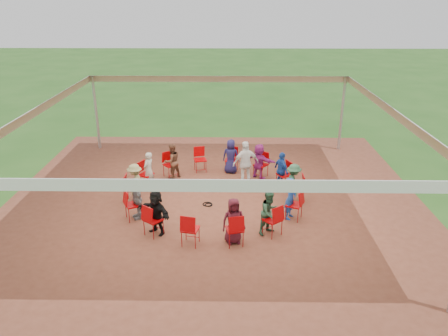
{
  "coord_description": "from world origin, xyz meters",
  "views": [
    {
      "loc": [
        0.48,
        -12.26,
        6.1
      ],
      "look_at": [
        0.29,
        0.3,
        1.02
      ],
      "focal_mm": 35.0,
      "sensor_mm": 36.0,
      "label": 1
    }
  ],
  "objects_px": {
    "person_seated_2": "(259,161)",
    "person_seated_6": "(135,183)",
    "person_seated_0": "(293,183)",
    "person_seated_10": "(270,212)",
    "chair_1": "(284,175)",
    "chair_11": "(235,229)",
    "chair_6": "(146,175)",
    "chair_2": "(261,165)",
    "chair_13": "(294,205)",
    "chair_3": "(232,160)",
    "person_seated_5": "(149,170)",
    "person_seated_7": "(137,198)",
    "chair_0": "(297,189)",
    "chair_7": "(132,189)",
    "standing_person": "(246,163)",
    "laptop": "(288,184)",
    "chair_10": "(190,229)",
    "person_seated_9": "(234,221)",
    "chair_8": "(133,205)",
    "chair_5": "(170,165)",
    "person_seated_4": "(172,161)",
    "cable_coil": "(208,204)",
    "person_seated_8": "(156,212)",
    "chair_12": "(273,220)",
    "person_seated_3": "(231,156)",
    "person_seated_1": "(281,170)",
    "chair_4": "(200,160)",
    "chair_9": "(153,220)"
  },
  "relations": [
    {
      "from": "chair_6",
      "to": "chair_1",
      "type": "bearing_deg",
      "value": 115.71
    },
    {
      "from": "chair_6",
      "to": "person_seated_0",
      "type": "xyz_separation_m",
      "value": [
        4.75,
        -1.04,
        0.18
      ]
    },
    {
      "from": "chair_4",
      "to": "chair_5",
      "type": "height_order",
      "value": "same"
    },
    {
      "from": "chair_7",
      "to": "person_seated_0",
      "type": "height_order",
      "value": "person_seated_0"
    },
    {
      "from": "chair_13",
      "to": "person_seated_1",
      "type": "height_order",
      "value": "person_seated_1"
    },
    {
      "from": "chair_3",
      "to": "person_seated_5",
      "type": "xyz_separation_m",
      "value": [
        -2.74,
        -1.48,
        0.18
      ]
    },
    {
      "from": "chair_0",
      "to": "person_seated_4",
      "type": "height_order",
      "value": "person_seated_4"
    },
    {
      "from": "chair_6",
      "to": "person_seated_0",
      "type": "height_order",
      "value": "person_seated_0"
    },
    {
      "from": "person_seated_2",
      "to": "cable_coil",
      "type": "bearing_deg",
      "value": 89.71
    },
    {
      "from": "chair_13",
      "to": "cable_coil",
      "type": "height_order",
      "value": "chair_13"
    },
    {
      "from": "person_seated_0",
      "to": "laptop",
      "type": "bearing_deg",
      "value": 90.0
    },
    {
      "from": "chair_13",
      "to": "laptop",
      "type": "height_order",
      "value": "chair_13"
    },
    {
      "from": "chair_0",
      "to": "person_seated_2",
      "type": "bearing_deg",
      "value": 28.57
    },
    {
      "from": "chair_4",
      "to": "laptop",
      "type": "height_order",
      "value": "chair_4"
    },
    {
      "from": "person_seated_4",
      "to": "cable_coil",
      "type": "relative_size",
      "value": 4.01
    },
    {
      "from": "chair_1",
      "to": "chair_11",
      "type": "bearing_deg",
      "value": 128.57
    },
    {
      "from": "chair_7",
      "to": "standing_person",
      "type": "distance_m",
      "value": 3.83
    },
    {
      "from": "chair_9",
      "to": "person_seated_7",
      "type": "xyz_separation_m",
      "value": [
        -0.61,
        0.93,
        0.18
      ]
    },
    {
      "from": "chair_2",
      "to": "chair_13",
      "type": "xyz_separation_m",
      "value": [
        0.76,
        -3.1,
        0.0
      ]
    },
    {
      "from": "chair_8",
      "to": "person_seated_3",
      "type": "xyz_separation_m",
      "value": [
        2.79,
        3.52,
        0.18
      ]
    },
    {
      "from": "chair_5",
      "to": "laptop",
      "type": "relative_size",
      "value": 2.97
    },
    {
      "from": "chair_3",
      "to": "person_seated_0",
      "type": "relative_size",
      "value": 0.72
    },
    {
      "from": "chair_0",
      "to": "person_seated_2",
      "type": "relative_size",
      "value": 0.72
    },
    {
      "from": "chair_4",
      "to": "person_seated_8",
      "type": "xyz_separation_m",
      "value": [
        -0.88,
        -4.41,
        0.18
      ]
    },
    {
      "from": "person_seated_9",
      "to": "chair_8",
      "type": "bearing_deg",
      "value": 143.16
    },
    {
      "from": "person_seated_8",
      "to": "cable_coil",
      "type": "height_order",
      "value": "person_seated_8"
    },
    {
      "from": "person_seated_4",
      "to": "person_seated_7",
      "type": "xyz_separation_m",
      "value": [
        -0.63,
        -2.97,
        0.0
      ]
    },
    {
      "from": "chair_5",
      "to": "person_seated_8",
      "type": "bearing_deg",
      "value": 52.53
    },
    {
      "from": "person_seated_9",
      "to": "cable_coil",
      "type": "relative_size",
      "value": 4.01
    },
    {
      "from": "chair_4",
      "to": "chair_5",
      "type": "bearing_deg",
      "value": 12.86
    },
    {
      "from": "chair_5",
      "to": "person_seated_7",
      "type": "bearing_deg",
      "value": 40.3
    },
    {
      "from": "person_seated_6",
      "to": "standing_person",
      "type": "bearing_deg",
      "value": 110.84
    },
    {
      "from": "person_seated_0",
      "to": "person_seated_10",
      "type": "distance_m",
      "value": 2.11
    },
    {
      "from": "chair_0",
      "to": "person_seated_1",
      "type": "height_order",
      "value": "person_seated_1"
    },
    {
      "from": "person_seated_9",
      "to": "standing_person",
      "type": "relative_size",
      "value": 0.81
    },
    {
      "from": "chair_1",
      "to": "chair_6",
      "type": "relative_size",
      "value": 1.0
    },
    {
      "from": "chair_0",
      "to": "chair_12",
      "type": "xyz_separation_m",
      "value": [
        -0.93,
        -2.01,
        0.0
      ]
    },
    {
      "from": "person_seated_0",
      "to": "person_seated_1",
      "type": "xyz_separation_m",
      "value": [
        -0.26,
        1.05,
        0.0
      ]
    },
    {
      "from": "chair_12",
      "to": "cable_coil",
      "type": "height_order",
      "value": "chair_12"
    },
    {
      "from": "chair_4",
      "to": "person_seated_8",
      "type": "relative_size",
      "value": 0.72
    },
    {
      "from": "person_seated_3",
      "to": "person_seated_7",
      "type": "height_order",
      "value": "same"
    },
    {
      "from": "person_seated_4",
      "to": "person_seated_6",
      "type": "height_order",
      "value": "same"
    },
    {
      "from": "person_seated_9",
      "to": "chair_12",
      "type": "bearing_deg",
      "value": 6.84
    },
    {
      "from": "chair_0",
      "to": "person_seated_8",
      "type": "height_order",
      "value": "person_seated_8"
    },
    {
      "from": "chair_7",
      "to": "chair_10",
      "type": "xyz_separation_m",
      "value": [
        2.02,
        -2.46,
        0.0
      ]
    },
    {
      "from": "standing_person",
      "to": "chair_0",
      "type": "bearing_deg",
      "value": 121.62
    },
    {
      "from": "person_seated_2",
      "to": "person_seated_6",
      "type": "distance_m",
      "value": 4.39
    },
    {
      "from": "chair_3",
      "to": "chair_7",
      "type": "height_order",
      "value": "same"
    },
    {
      "from": "person_seated_4",
      "to": "cable_coil",
      "type": "bearing_deg",
      "value": 83.14
    },
    {
      "from": "person_seated_7",
      "to": "chair_0",
      "type": "bearing_deg",
      "value": 76.83
    }
  ]
}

